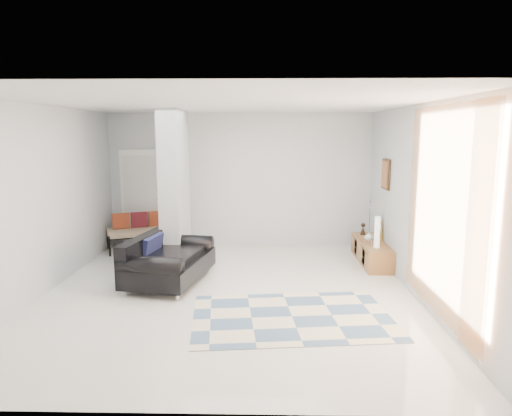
{
  "coord_description": "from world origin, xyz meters",
  "views": [
    {
      "loc": [
        0.55,
        -6.57,
        2.4
      ],
      "look_at": [
        0.39,
        0.6,
        1.2
      ],
      "focal_mm": 32.0,
      "sensor_mm": 36.0,
      "label": 1
    }
  ],
  "objects": [
    {
      "name": "floor",
      "position": [
        0.0,
        0.0,
        0.0
      ],
      "size": [
        6.0,
        6.0,
        0.0
      ],
      "primitive_type": "plane",
      "color": "white",
      "rests_on": "ground"
    },
    {
      "name": "ceiling",
      "position": [
        0.0,
        0.0,
        2.8
      ],
      "size": [
        6.0,
        6.0,
        0.0
      ],
      "primitive_type": "plane",
      "rotation": [
        3.14,
        0.0,
        0.0
      ],
      "color": "white",
      "rests_on": "wall_back"
    },
    {
      "name": "wall_back",
      "position": [
        0.0,
        3.0,
        1.4
      ],
      "size": [
        6.0,
        0.0,
        6.0
      ],
      "primitive_type": "plane",
      "rotation": [
        1.57,
        0.0,
        0.0
      ],
      "color": "silver",
      "rests_on": "ground"
    },
    {
      "name": "wall_front",
      "position": [
        0.0,
        -3.0,
        1.4
      ],
      "size": [
        6.0,
        0.0,
        6.0
      ],
      "primitive_type": "plane",
      "rotation": [
        -1.57,
        0.0,
        0.0
      ],
      "color": "silver",
      "rests_on": "ground"
    },
    {
      "name": "wall_left",
      "position": [
        -2.75,
        0.0,
        1.4
      ],
      "size": [
        0.0,
        6.0,
        6.0
      ],
      "primitive_type": "plane",
      "rotation": [
        1.57,
        0.0,
        1.57
      ],
      "color": "silver",
      "rests_on": "ground"
    },
    {
      "name": "wall_right",
      "position": [
        2.75,
        0.0,
        1.4
      ],
      "size": [
        0.0,
        6.0,
        6.0
      ],
      "primitive_type": "plane",
      "rotation": [
        1.57,
        0.0,
        -1.57
      ],
      "color": "silver",
      "rests_on": "ground"
    },
    {
      "name": "partition_column",
      "position": [
        -1.1,
        1.6,
        1.4
      ],
      "size": [
        0.35,
        1.2,
        2.8
      ],
      "primitive_type": "cube",
      "color": "#A2A7A9",
      "rests_on": "floor"
    },
    {
      "name": "hallway_door",
      "position": [
        -2.1,
        2.96,
        1.02
      ],
      "size": [
        0.85,
        0.06,
        2.04
      ],
      "primitive_type": "cube",
      "color": "white",
      "rests_on": "floor"
    },
    {
      "name": "curtain",
      "position": [
        2.67,
        -1.15,
        1.45
      ],
      "size": [
        0.0,
        2.55,
        2.55
      ],
      "primitive_type": "plane",
      "rotation": [
        1.57,
        0.0,
        1.57
      ],
      "color": "orange",
      "rests_on": "wall_right"
    },
    {
      "name": "wall_art",
      "position": [
        2.72,
        1.7,
        1.65
      ],
      "size": [
        0.04,
        0.45,
        0.55
      ],
      "primitive_type": "cube",
      "color": "#32200D",
      "rests_on": "wall_right"
    },
    {
      "name": "media_console",
      "position": [
        2.52,
        1.7,
        0.21
      ],
      "size": [
        0.45,
        1.61,
        0.8
      ],
      "color": "brown",
      "rests_on": "floor"
    },
    {
      "name": "loveseat",
      "position": [
        -1.06,
        0.51,
        0.35
      ],
      "size": [
        1.31,
        1.88,
        0.76
      ],
      "rotation": [
        0.0,
        0.0,
        -0.19
      ],
      "color": "silver",
      "rests_on": "floor"
    },
    {
      "name": "daybed",
      "position": [
        -1.94,
        2.62,
        0.42
      ],
      "size": [
        1.72,
        1.23,
        0.77
      ],
      "rotation": [
        0.0,
        0.0,
        0.4
      ],
      "color": "black",
      "rests_on": "floor"
    },
    {
      "name": "area_rug",
      "position": [
        0.9,
        -0.9,
        0.01
      ],
      "size": [
        2.74,
        1.97,
        0.01
      ],
      "primitive_type": "cube",
      "rotation": [
        0.0,
        0.0,
        0.1
      ],
      "color": "beige",
      "rests_on": "floor"
    },
    {
      "name": "cylinder_lamp",
      "position": [
        2.5,
        1.25,
        0.67
      ],
      "size": [
        0.1,
        0.1,
        0.55
      ],
      "primitive_type": "cylinder",
      "color": "white",
      "rests_on": "media_console"
    },
    {
      "name": "bronze_figurine",
      "position": [
        2.47,
        2.26,
        0.52
      ],
      "size": [
        0.12,
        0.12,
        0.23
      ],
      "primitive_type": null,
      "rotation": [
        0.0,
        0.0,
        -0.02
      ],
      "color": "black",
      "rests_on": "media_console"
    },
    {
      "name": "vase",
      "position": [
        2.47,
        1.73,
        0.49
      ],
      "size": [
        0.18,
        0.18,
        0.18
      ],
      "primitive_type": "imported",
      "rotation": [
        0.0,
        0.0,
        0.05
      ],
      "color": "white",
      "rests_on": "media_console"
    }
  ]
}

